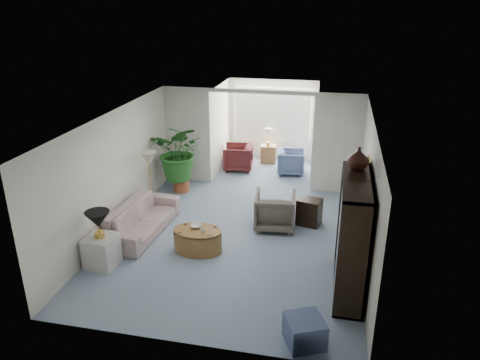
% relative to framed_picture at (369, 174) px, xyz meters
% --- Properties ---
extents(floor, '(6.00, 6.00, 0.00)m').
position_rel_framed_picture_xyz_m(floor, '(-2.46, 0.10, -1.70)').
color(floor, '#8AA2B6').
rests_on(floor, ground).
extents(sunroom_floor, '(2.60, 2.60, 0.00)m').
position_rel_framed_picture_xyz_m(sunroom_floor, '(-2.46, 4.20, -1.70)').
color(sunroom_floor, '#8AA2B6').
rests_on(sunroom_floor, ground).
extents(back_pier_left, '(1.20, 0.12, 2.50)m').
position_rel_framed_picture_xyz_m(back_pier_left, '(-4.36, 3.10, -0.45)').
color(back_pier_left, beige).
rests_on(back_pier_left, ground).
extents(back_pier_right, '(1.20, 0.12, 2.50)m').
position_rel_framed_picture_xyz_m(back_pier_right, '(-0.56, 3.10, -0.45)').
color(back_pier_right, beige).
rests_on(back_pier_right, ground).
extents(back_header, '(2.60, 0.12, 0.10)m').
position_rel_framed_picture_xyz_m(back_header, '(-2.46, 3.10, 0.75)').
color(back_header, beige).
rests_on(back_header, back_pier_left).
extents(window_pane, '(2.20, 0.02, 1.50)m').
position_rel_framed_picture_xyz_m(window_pane, '(-2.46, 5.28, -0.30)').
color(window_pane, white).
extents(window_blinds, '(2.20, 0.02, 1.50)m').
position_rel_framed_picture_xyz_m(window_blinds, '(-2.46, 5.25, -0.30)').
color(window_blinds, white).
extents(framed_picture, '(0.04, 0.50, 0.40)m').
position_rel_framed_picture_xyz_m(framed_picture, '(0.00, 0.00, 0.00)').
color(framed_picture, '#C2B79B').
extents(sofa, '(0.96, 2.18, 0.62)m').
position_rel_framed_picture_xyz_m(sofa, '(-4.41, 0.10, -1.39)').
color(sofa, beige).
rests_on(sofa, ground).
extents(end_table, '(0.56, 0.56, 0.58)m').
position_rel_framed_picture_xyz_m(end_table, '(-4.61, -1.25, -1.41)').
color(end_table, beige).
rests_on(end_table, ground).
extents(table_lamp, '(0.44, 0.44, 0.30)m').
position_rel_framed_picture_xyz_m(table_lamp, '(-4.61, -1.25, -0.77)').
color(table_lamp, black).
rests_on(table_lamp, end_table).
extents(floor_lamp, '(0.36, 0.36, 0.28)m').
position_rel_framed_picture_xyz_m(floor_lamp, '(-4.64, 1.18, -0.45)').
color(floor_lamp, beige).
rests_on(floor_lamp, ground).
extents(coffee_table, '(1.12, 1.12, 0.45)m').
position_rel_framed_picture_xyz_m(coffee_table, '(-3.06, -0.39, -1.47)').
color(coffee_table, olive).
rests_on(coffee_table, ground).
extents(coffee_bowl, '(0.26, 0.26, 0.05)m').
position_rel_framed_picture_xyz_m(coffee_bowl, '(-3.11, -0.29, -1.22)').
color(coffee_bowl, beige).
rests_on(coffee_bowl, coffee_table).
extents(coffee_cup, '(0.12, 0.12, 0.09)m').
position_rel_framed_picture_xyz_m(coffee_cup, '(-2.91, -0.49, -1.20)').
color(coffee_cup, beige).
rests_on(coffee_cup, coffee_table).
extents(wingback_chair, '(0.90, 0.93, 0.78)m').
position_rel_framed_picture_xyz_m(wingback_chair, '(-1.74, 0.89, -1.31)').
color(wingback_chair, '#686052').
rests_on(wingback_chair, ground).
extents(side_table_dark, '(0.57, 0.50, 0.58)m').
position_rel_framed_picture_xyz_m(side_table_dark, '(-1.04, 1.19, -1.41)').
color(side_table_dark, black).
rests_on(side_table_dark, ground).
extents(entertainment_cabinet, '(0.47, 1.76, 1.95)m').
position_rel_framed_picture_xyz_m(entertainment_cabinet, '(-0.23, -1.02, -0.72)').
color(entertainment_cabinet, black).
rests_on(entertainment_cabinet, ground).
extents(cabinet_urn, '(0.36, 0.36, 0.37)m').
position_rel_framed_picture_xyz_m(cabinet_urn, '(-0.23, -0.52, 0.44)').
color(cabinet_urn, black).
rests_on(cabinet_urn, entertainment_cabinet).
extents(ottoman, '(0.67, 0.67, 0.41)m').
position_rel_framed_picture_xyz_m(ottoman, '(-0.84, -2.54, -1.50)').
color(ottoman, '#4D5B85').
rests_on(ottoman, ground).
extents(plant_pot, '(0.40, 0.40, 0.32)m').
position_rel_framed_picture_xyz_m(plant_pot, '(-4.33, 2.37, -1.54)').
color(plant_pot, '#9D4B2D').
rests_on(plant_pot, ground).
extents(house_plant, '(1.31, 1.14, 1.46)m').
position_rel_framed_picture_xyz_m(house_plant, '(-4.33, 2.37, -0.65)').
color(house_plant, '#256322').
rests_on(house_plant, plant_pot).
extents(sunroom_chair_blue, '(0.81, 0.79, 0.66)m').
position_rel_framed_picture_xyz_m(sunroom_chair_blue, '(-1.76, 4.19, -1.37)').
color(sunroom_chair_blue, '#4D5B85').
rests_on(sunroom_chair_blue, ground).
extents(sunroom_chair_maroon, '(0.88, 0.86, 0.72)m').
position_rel_framed_picture_xyz_m(sunroom_chair_maroon, '(-3.26, 4.19, -1.34)').
color(sunroom_chair_maroon, '#521C1E').
rests_on(sunroom_chair_maroon, ground).
extents(sunroom_table, '(0.47, 0.39, 0.53)m').
position_rel_framed_picture_xyz_m(sunroom_table, '(-2.51, 4.94, -1.43)').
color(sunroom_table, olive).
rests_on(sunroom_table, ground).
extents(shelf_clutter, '(0.30, 0.69, 1.06)m').
position_rel_framed_picture_xyz_m(shelf_clutter, '(-0.28, -1.37, -0.61)').
color(shelf_clutter, '#292520').
rests_on(shelf_clutter, entertainment_cabinet).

